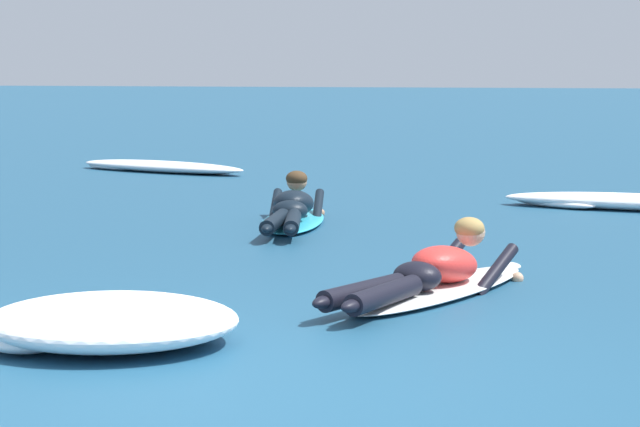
% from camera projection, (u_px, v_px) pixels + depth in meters
% --- Properties ---
extents(ground_plane, '(120.00, 120.00, 0.00)m').
position_uv_depth(ground_plane, '(447.00, 187.00, 15.68)').
color(ground_plane, navy).
extents(surfer_near, '(1.35, 2.47, 0.54)m').
position_uv_depth(surfer_near, '(435.00, 276.00, 8.43)').
color(surfer_near, white).
rests_on(surfer_near, ground).
extents(surfer_far, '(0.86, 2.55, 0.54)m').
position_uv_depth(surfer_far, '(292.00, 211.00, 12.06)').
color(surfer_far, '#2DB2D1').
rests_on(surfer_far, ground).
extents(whitewater_front, '(2.89, 1.48, 0.16)m').
position_uv_depth(whitewater_front, '(162.00, 167.00, 17.87)').
color(whitewater_front, white).
rests_on(whitewater_front, ground).
extents(whitewater_mid_right, '(1.65, 1.44, 0.27)m').
position_uv_depth(whitewater_mid_right, '(112.00, 322.00, 6.97)').
color(whitewater_mid_right, white).
rests_on(whitewater_mid_right, ground).
extents(whitewater_back, '(2.89, 1.01, 0.18)m').
position_uv_depth(whitewater_back, '(635.00, 202.00, 13.31)').
color(whitewater_back, white).
rests_on(whitewater_back, ground).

